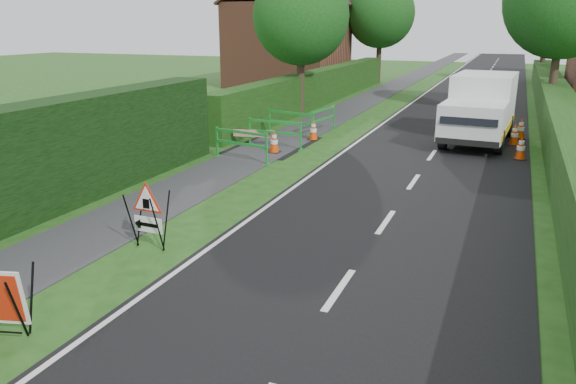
# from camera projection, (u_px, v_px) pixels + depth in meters

# --- Properties ---
(ground) EXTENTS (120.00, 120.00, 0.00)m
(ground) POSITION_uv_depth(u_px,v_px,m) (175.00, 290.00, 9.18)
(ground) COLOR #1D4914
(ground) RESTS_ON ground
(road_surface) EXTENTS (6.00, 90.00, 0.02)m
(road_surface) POSITION_uv_depth(u_px,v_px,m) (480.00, 85.00, 39.37)
(road_surface) COLOR black
(road_surface) RESTS_ON ground
(footpath) EXTENTS (2.00, 90.00, 0.02)m
(footpath) POSITION_uv_depth(u_px,v_px,m) (402.00, 82.00, 41.34)
(footpath) COLOR #2D2D30
(footpath) RESTS_ON ground
(hedge_west_far) EXTENTS (1.00, 24.00, 1.80)m
(hedge_west_far) POSITION_uv_depth(u_px,v_px,m) (319.00, 103.00, 30.51)
(hedge_west_far) COLOR #14380F
(hedge_west_far) RESTS_ON ground
(hedge_east) EXTENTS (1.20, 50.00, 1.50)m
(hedge_east) POSITION_uv_depth(u_px,v_px,m) (558.00, 139.00, 21.07)
(hedge_east) COLOR #14380F
(hedge_east) RESTS_ON ground
(house_west) EXTENTS (7.50, 7.40, 7.88)m
(house_west) POSITION_uv_depth(u_px,v_px,m) (289.00, 43.00, 38.56)
(house_west) COLOR brown
(house_west) RESTS_ON ground
(tree_nw) EXTENTS (4.40, 4.40, 6.70)m
(tree_nw) POSITION_uv_depth(u_px,v_px,m) (301.00, 16.00, 25.52)
(tree_nw) COLOR #2D2116
(tree_nw) RESTS_ON ground
(tree_ne) EXTENTS (5.20, 5.20, 7.79)m
(tree_ne) POSITION_uv_depth(u_px,v_px,m) (564.00, 0.00, 24.94)
(tree_ne) COLOR #2D2116
(tree_ne) RESTS_ON ground
(tree_fw) EXTENTS (4.80, 4.80, 7.24)m
(tree_fw) POSITION_uv_depth(u_px,v_px,m) (381.00, 14.00, 39.63)
(tree_fw) COLOR #2D2116
(tree_fw) RESTS_ON ground
(tree_fe) EXTENTS (4.20, 4.20, 6.33)m
(tree_fe) POSITION_uv_depth(u_px,v_px,m) (547.00, 23.00, 39.43)
(tree_fe) COLOR #2D2116
(tree_fe) RESTS_ON ground
(triangle_sign) EXTENTS (0.80, 0.80, 1.13)m
(triangle_sign) POSITION_uv_depth(u_px,v_px,m) (146.00, 211.00, 10.63)
(triangle_sign) COLOR black
(triangle_sign) RESTS_ON ground
(works_van) EXTENTS (2.39, 5.40, 2.40)m
(works_van) POSITION_uv_depth(u_px,v_px,m) (480.00, 107.00, 20.32)
(works_van) COLOR silver
(works_van) RESTS_ON ground
(traffic_cone_0) EXTENTS (0.38, 0.38, 0.79)m
(traffic_cone_0) POSITION_uv_depth(u_px,v_px,m) (521.00, 148.00, 17.84)
(traffic_cone_0) COLOR black
(traffic_cone_0) RESTS_ON ground
(traffic_cone_1) EXTENTS (0.38, 0.38, 0.79)m
(traffic_cone_1) POSITION_uv_depth(u_px,v_px,m) (515.00, 135.00, 19.93)
(traffic_cone_1) COLOR black
(traffic_cone_1) RESTS_ON ground
(traffic_cone_2) EXTENTS (0.38, 0.38, 0.79)m
(traffic_cone_2) POSITION_uv_depth(u_px,v_px,m) (521.00, 128.00, 21.09)
(traffic_cone_2) COLOR black
(traffic_cone_2) RESTS_ON ground
(traffic_cone_3) EXTENTS (0.38, 0.38, 0.79)m
(traffic_cone_3) POSITION_uv_depth(u_px,v_px,m) (274.00, 141.00, 18.79)
(traffic_cone_3) COLOR black
(traffic_cone_3) RESTS_ON ground
(traffic_cone_4) EXTENTS (0.38, 0.38, 0.79)m
(traffic_cone_4) POSITION_uv_depth(u_px,v_px,m) (313.00, 130.00, 20.82)
(traffic_cone_4) COLOR black
(traffic_cone_4) RESTS_ON ground
(ped_barrier_0) EXTENTS (2.09, 0.78, 1.00)m
(ped_barrier_0) POSITION_uv_depth(u_px,v_px,m) (241.00, 141.00, 17.63)
(ped_barrier_0) COLOR #188429
(ped_barrier_0) RESTS_ON ground
(ped_barrier_1) EXTENTS (2.08, 0.51, 1.00)m
(ped_barrier_1) POSITION_uv_depth(u_px,v_px,m) (275.00, 130.00, 19.48)
(ped_barrier_1) COLOR #188429
(ped_barrier_1) RESTS_ON ground
(ped_barrier_2) EXTENTS (2.09, 0.76, 1.00)m
(ped_barrier_2) POSITION_uv_depth(u_px,v_px,m) (291.00, 120.00, 21.41)
(ped_barrier_2) COLOR #188429
(ped_barrier_2) RESTS_ON ground
(ped_barrier_3) EXTENTS (0.63, 2.09, 1.00)m
(ped_barrier_3) POSITION_uv_depth(u_px,v_px,m) (323.00, 117.00, 22.15)
(ped_barrier_3) COLOR #188429
(ped_barrier_3) RESTS_ON ground
(redwhite_plank) EXTENTS (1.48, 0.32, 0.25)m
(redwhite_plank) POSITION_uv_depth(u_px,v_px,m) (254.00, 146.00, 19.98)
(redwhite_plank) COLOR red
(redwhite_plank) RESTS_ON ground
(hatchback_car) EXTENTS (2.87, 4.02, 1.27)m
(hatchback_car) POSITION_uv_depth(u_px,v_px,m) (484.00, 87.00, 32.39)
(hatchback_car) COLOR silver
(hatchback_car) RESTS_ON ground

